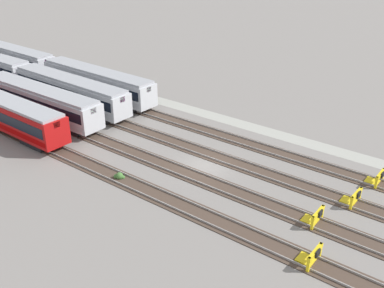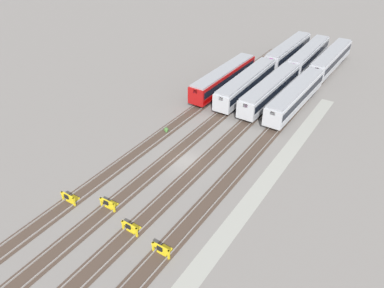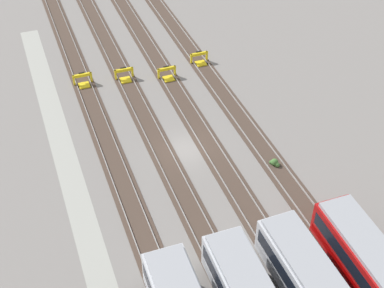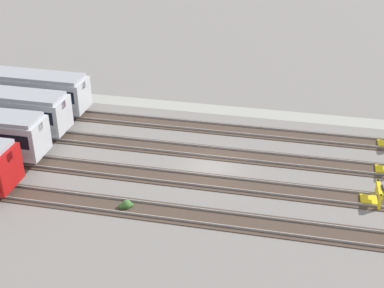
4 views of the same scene
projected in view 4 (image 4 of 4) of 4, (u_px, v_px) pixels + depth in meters
ground_plane at (212, 167)px, 40.09m from camera, size 400.00×400.00×0.00m
service_walkway at (232, 111)px, 48.86m from camera, size 54.00×2.00×0.01m
rail_track_nearest at (225, 129)px, 45.55m from camera, size 90.00×2.24×0.21m
rail_track_near_inner at (217, 153)px, 41.89m from camera, size 90.00×2.24×0.21m
rail_track_middle at (206, 182)px, 38.24m from camera, size 90.00×2.24×0.21m
rail_track_far_inner at (194, 216)px, 34.58m from camera, size 90.00×2.24×0.21m
bumper_stop_middle_track at (374, 195)px, 35.87m from camera, size 1.35×2.00×1.22m
weed_clump at (126, 205)px, 35.34m from camera, size 0.92×0.70×0.64m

